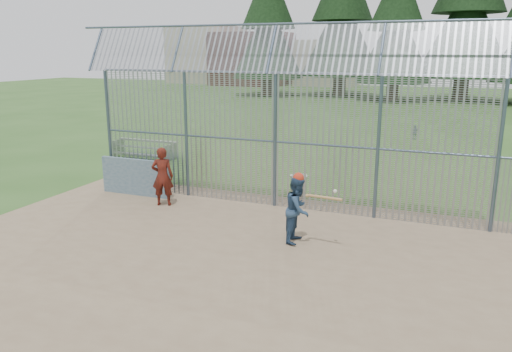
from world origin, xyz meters
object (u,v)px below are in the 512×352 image
at_px(dugout_wall, 135,177).
at_px(bleacher, 144,148).
at_px(batter, 298,210).
at_px(onlooker, 163,176).
at_px(trash_can, 299,187).

height_order(dugout_wall, bleacher, dugout_wall).
distance_m(batter, onlooker, 4.88).
height_order(dugout_wall, trash_can, dugout_wall).
height_order(trash_can, bleacher, trash_can).
xyz_separation_m(onlooker, trash_can, (3.59, 2.32, -0.54)).
distance_m(batter, bleacher, 11.75).
relative_size(batter, bleacher, 0.55).
xyz_separation_m(dugout_wall, bleacher, (-3.21, 5.17, -0.21)).
relative_size(dugout_wall, bleacher, 0.83).
distance_m(batter, trash_can, 3.85).
xyz_separation_m(batter, onlooker, (-4.70, 1.33, 0.08)).
bearing_deg(trash_can, batter, -73.10).
bearing_deg(trash_can, bleacher, 157.24).
relative_size(trash_can, bleacher, 0.27).
xyz_separation_m(batter, bleacher, (-9.34, 7.11, -0.43)).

